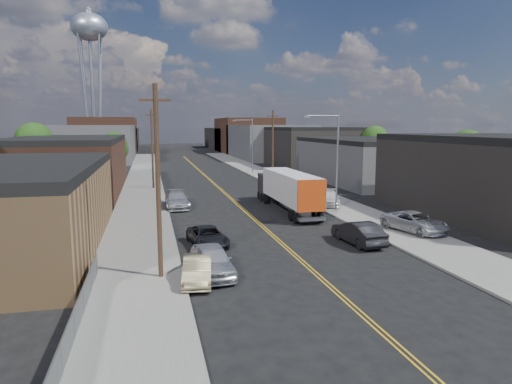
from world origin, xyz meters
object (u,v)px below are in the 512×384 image
car_left_b (197,270)px  car_left_d (177,200)px  car_right_lot_c (295,185)px  car_right_lot_a (415,222)px  semi_truck (286,188)px  car_left_c (207,237)px  car_left_a (212,260)px  water_tower (89,33)px  car_right_oncoming (358,233)px  car_right_lot_b (329,198)px

car_left_b → car_left_d: size_ratio=0.74×
car_right_lot_c → car_left_b: bearing=-135.9°
car_right_lot_a → car_left_b: bearing=-173.0°
semi_truck → car_left_c: size_ratio=3.05×
car_left_a → car_left_d: (-0.61, 20.71, -0.03)m
semi_truck → car_right_lot_c: bearing=67.0°
car_left_a → car_right_lot_c: size_ratio=1.01×
car_left_c → water_tower: bearing=93.7°
car_right_lot_a → car_right_lot_c: (-2.19, 21.66, 0.07)m
car_right_lot_a → car_right_lot_c: bearing=80.2°
semi_truck → car_left_d: (-10.04, 3.36, -1.31)m
car_right_oncoming → car_left_d: bearing=-60.8°
water_tower → car_left_d: 86.20m
car_left_a → car_right_lot_c: (13.71, 27.66, 0.14)m
car_right_oncoming → car_left_b: bearing=19.8°
car_left_b → car_right_lot_a: size_ratio=0.77×
car_left_a → car_right_oncoming: size_ratio=1.00×
car_right_lot_a → car_left_c: bearing=164.4°
car_left_c → car_right_lot_a: car_right_lot_a is taller
car_left_b → water_tower: bearing=106.2°
water_tower → car_left_b: bearing=-81.2°
car_left_b → car_left_c: (1.40, 6.99, -0.02)m
car_right_lot_b → car_right_lot_c: car_right_lot_c is taller
car_left_b → car_right_lot_b: size_ratio=0.86×
car_left_b → car_right_lot_b: 24.38m
car_left_a → car_left_c: bearing=81.8°
car_left_a → car_left_b: car_left_a is taller
car_left_d → car_left_a: bearing=-88.5°
car_left_c → car_right_lot_c: bearing=52.1°
car_right_oncoming → car_right_lot_a: size_ratio=0.91×
water_tower → car_left_a: 105.65m
car_left_b → car_right_lot_c: car_right_lot_c is taller
car_left_a → car_right_lot_b: 23.05m
car_left_c → car_right_lot_a: (15.39, 0.00, 0.24)m
car_left_d → car_right_oncoming: car_right_oncoming is taller
car_right_lot_a → water_tower: bearing=93.4°
car_right_oncoming → car_right_lot_b: 14.48m
semi_truck → car_right_lot_b: semi_truck is taller
car_left_d → car_right_lot_c: (14.31, 6.95, 0.17)m
car_left_b → car_right_lot_b: (15.01, 19.21, 0.16)m
semi_truck → car_right_lot_a: bearing=-60.8°
car_right_lot_a → car_right_lot_b: bearing=82.7°
car_right_lot_b → car_right_lot_c: bearing=110.5°
water_tower → car_left_d: bearing=-78.7°
car_right_lot_a → car_right_lot_b: car_right_lot_a is taller
car_left_c → car_left_d: (-1.11, 14.71, 0.14)m
car_right_lot_a → car_left_a: bearing=-174.9°
car_left_c → car_right_lot_b: 18.29m
car_left_a → car_right_lot_a: (15.90, 6.00, 0.07)m
car_right_lot_b → car_left_c: bearing=-120.0°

